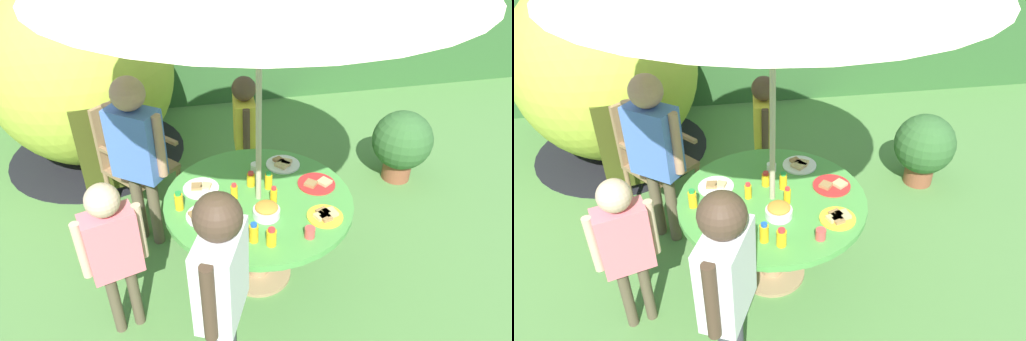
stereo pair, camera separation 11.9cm
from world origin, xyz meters
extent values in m
cube|color=#548442|center=(0.00, 0.00, -0.01)|extent=(10.00, 10.00, 0.02)
cube|color=#33602D|center=(0.00, 3.22, 1.01)|extent=(9.00, 0.70, 2.02)
cylinder|color=tan|center=(0.00, 0.00, 0.01)|extent=(0.48, 0.48, 0.03)
cylinder|color=tan|center=(0.00, 0.00, 0.33)|extent=(0.16, 0.16, 0.65)
cylinder|color=#519E47|center=(0.00, 0.00, 0.67)|extent=(1.24, 1.24, 0.04)
cylinder|color=#B7AD8C|center=(0.00, 0.00, 1.14)|extent=(0.04, 0.04, 2.29)
cylinder|color=#93704C|center=(-0.80, 0.61, 0.21)|extent=(0.04, 0.04, 0.43)
cylinder|color=#93704C|center=(-0.49, 0.87, 0.21)|extent=(0.04, 0.04, 0.43)
cylinder|color=#93704C|center=(-1.08, 0.93, 0.21)|extent=(0.04, 0.04, 0.43)
cylinder|color=#93704C|center=(-0.77, 1.19, 0.21)|extent=(0.04, 0.04, 0.43)
cube|color=#93704C|center=(-0.78, 0.90, 0.44)|extent=(0.64, 0.64, 0.04)
cube|color=#93704C|center=(-0.92, 1.06, 0.72)|extent=(0.36, 0.32, 0.52)
cube|color=#93704C|center=(-0.94, 0.77, 0.66)|extent=(0.33, 0.37, 0.03)
cube|color=#93704C|center=(-0.63, 1.03, 0.66)|extent=(0.33, 0.37, 0.03)
ellipsoid|color=#B2C63F|center=(-1.26, 1.97, 0.90)|extent=(2.07, 2.07, 1.79)
cylinder|color=black|center=(-1.26, 1.97, 0.01)|extent=(2.11, 2.11, 0.01)
cube|color=#3E4516|center=(-1.06, 1.17, 0.49)|extent=(0.47, 0.15, 0.81)
cylinder|color=brown|center=(1.54, 0.93, 0.09)|extent=(0.26, 0.26, 0.18)
sphere|color=#33602D|center=(1.54, 0.93, 0.41)|extent=(0.54, 0.54, 0.54)
cylinder|color=navy|center=(0.09, 0.99, 0.26)|extent=(0.07, 0.07, 0.52)
cylinder|color=navy|center=(0.08, 0.87, 0.26)|extent=(0.07, 0.07, 0.52)
cube|color=yellow|center=(0.08, 0.93, 0.73)|extent=(0.19, 0.31, 0.44)
cylinder|color=#4C3828|center=(0.10, 1.10, 0.76)|extent=(0.06, 0.06, 0.39)
cylinder|color=#4C3828|center=(0.07, 0.76, 0.76)|extent=(0.06, 0.06, 0.39)
sphere|color=#4C3828|center=(0.08, 0.93, 1.05)|extent=(0.20, 0.20, 0.20)
cylinder|color=brown|center=(-0.82, 0.58, 0.31)|extent=(0.09, 0.09, 0.62)
cylinder|color=brown|center=(-0.70, 0.49, 0.31)|extent=(0.09, 0.09, 0.62)
cube|color=#4C72C6|center=(-0.76, 0.54, 0.88)|extent=(0.41, 0.37, 0.52)
cylinder|color=tan|center=(-0.92, 0.65, 0.91)|extent=(0.07, 0.07, 0.47)
cylinder|color=tan|center=(-0.60, 0.42, 0.91)|extent=(0.07, 0.07, 0.47)
sphere|color=tan|center=(-0.76, 0.54, 1.26)|extent=(0.23, 0.23, 0.23)
cylinder|color=brown|center=(-0.97, -0.30, 0.25)|extent=(0.07, 0.07, 0.51)
cylinder|color=brown|center=(-0.85, -0.26, 0.25)|extent=(0.07, 0.07, 0.51)
cube|color=#EA727F|center=(-0.91, -0.28, 0.72)|extent=(0.33, 0.24, 0.43)
cylinder|color=#D8B293|center=(-1.07, -0.33, 0.74)|extent=(0.05, 0.05, 0.38)
cylinder|color=#D8B293|center=(-0.75, -0.23, 0.74)|extent=(0.05, 0.05, 0.38)
sphere|color=#D8B293|center=(-0.91, -0.28, 1.03)|extent=(0.19, 0.19, 0.19)
cylinder|color=#3F3F47|center=(-0.32, -0.72, 0.30)|extent=(0.08, 0.08, 0.61)
cube|color=white|center=(-0.35, -0.78, 0.86)|extent=(0.32, 0.40, 0.51)
cylinder|color=#4C3828|center=(-0.43, -0.96, 0.89)|extent=(0.07, 0.07, 0.46)
cylinder|color=#4C3828|center=(-0.27, -0.61, 0.89)|extent=(0.07, 0.07, 0.46)
sphere|color=#4C3828|center=(-0.35, -0.78, 1.23)|extent=(0.23, 0.23, 0.23)
cylinder|color=white|center=(0.01, -0.19, 0.72)|extent=(0.17, 0.17, 0.05)
ellipsoid|color=gold|center=(0.01, -0.19, 0.76)|extent=(0.14, 0.14, 0.04)
cylinder|color=white|center=(-0.36, -0.12, 0.70)|extent=(0.25, 0.25, 0.01)
cube|color=tan|center=(-0.31, -0.12, 0.72)|extent=(0.07, 0.07, 0.02)
cube|color=#9E7547|center=(-0.41, -0.12, 0.72)|extent=(0.11, 0.11, 0.02)
cylinder|color=white|center=(-0.36, 0.17, 0.70)|extent=(0.24, 0.24, 0.01)
cube|color=tan|center=(-0.32, 0.17, 0.72)|extent=(0.08, 0.08, 0.02)
cube|color=#9E7547|center=(-0.38, 0.18, 0.72)|extent=(0.08, 0.08, 0.02)
cylinder|color=red|center=(0.42, 0.07, 0.70)|extent=(0.26, 0.26, 0.01)
cube|color=tan|center=(0.47, 0.05, 0.72)|extent=(0.11, 0.11, 0.02)
cube|color=#9E7547|center=(0.37, 0.06, 0.72)|extent=(0.10, 0.10, 0.02)
cylinder|color=white|center=(0.25, 0.34, 0.70)|extent=(0.24, 0.24, 0.01)
cube|color=tan|center=(0.28, 0.35, 0.72)|extent=(0.09, 0.09, 0.02)
cube|color=#9E7547|center=(0.23, 0.38, 0.72)|extent=(0.08, 0.08, 0.02)
cube|color=tan|center=(0.24, 0.32, 0.72)|extent=(0.12, 0.12, 0.02)
cylinder|color=yellow|center=(0.36, -0.28, 0.70)|extent=(0.22, 0.22, 0.01)
cube|color=tan|center=(0.40, -0.27, 0.72)|extent=(0.10, 0.10, 0.02)
cube|color=#9E7547|center=(0.36, -0.25, 0.72)|extent=(0.09, 0.09, 0.02)
cube|color=tan|center=(0.33, -0.28, 0.72)|extent=(0.08, 0.08, 0.02)
cube|color=#9E7547|center=(0.36, -0.31, 0.72)|extent=(0.08, 0.08, 0.02)
cylinder|color=yellow|center=(-0.15, 0.03, 0.74)|extent=(0.05, 0.05, 0.10)
cylinder|color=red|center=(-0.15, 0.03, 0.80)|extent=(0.03, 0.03, 0.02)
cylinder|color=yellow|center=(-0.02, -0.45, 0.74)|extent=(0.06, 0.06, 0.10)
cylinder|color=red|center=(-0.02, -0.45, 0.80)|extent=(0.04, 0.04, 0.02)
cylinder|color=yellow|center=(-0.51, -0.01, 0.75)|extent=(0.05, 0.05, 0.11)
cylinder|color=green|center=(-0.51, -0.01, 0.81)|extent=(0.04, 0.04, 0.02)
cylinder|color=yellow|center=(0.09, -0.06, 0.74)|extent=(0.05, 0.05, 0.10)
cylinder|color=red|center=(0.09, -0.06, 0.80)|extent=(0.03, 0.03, 0.02)
cylinder|color=yellow|center=(0.09, 0.09, 0.75)|extent=(0.05, 0.05, 0.11)
cylinder|color=green|center=(0.09, 0.09, 0.81)|extent=(0.04, 0.04, 0.02)
cylinder|color=yellow|center=(-0.11, -0.39, 0.75)|extent=(0.05, 0.05, 0.11)
cylinder|color=blue|center=(-0.11, -0.39, 0.82)|extent=(0.04, 0.04, 0.02)
cylinder|color=yellow|center=(-0.02, 0.15, 0.74)|extent=(0.06, 0.06, 0.09)
cylinder|color=red|center=(-0.02, 0.15, 0.79)|extent=(0.04, 0.04, 0.02)
cylinder|color=#E04C47|center=(0.22, -0.43, 0.73)|extent=(0.06, 0.06, 0.07)
cylinder|color=white|center=(0.04, 0.31, 0.72)|extent=(0.07, 0.07, 0.06)
camera|label=1|loc=(-0.50, -2.34, 2.53)|focal=32.32mm
camera|label=2|loc=(-0.39, -2.36, 2.53)|focal=32.32mm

